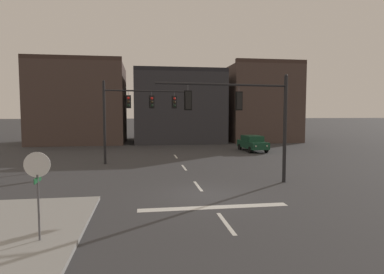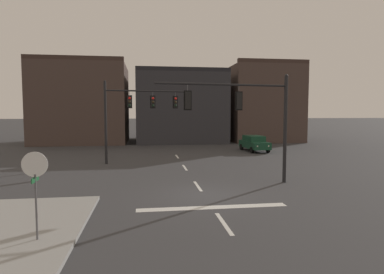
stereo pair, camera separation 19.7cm
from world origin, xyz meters
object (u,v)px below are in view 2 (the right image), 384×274
Objects in this scene: signal_mast_far_side at (134,108)px; car_lot_nearside at (254,143)px; signal_mast_near_side at (248,111)px; stop_sign at (35,174)px.

signal_mast_far_side is 1.47× the size of car_lot_nearside.
signal_mast_near_side is 10.95m from signal_mast_far_side.
signal_mast_near_side is 16.20m from car_lot_nearside.
signal_mast_near_side is 1.64× the size of car_lot_nearside.
signal_mast_near_side is at bearing -53.72° from signal_mast_far_side.
signal_mast_near_side is at bearing 38.48° from stop_sign.
car_lot_nearside is (5.47, 14.90, -3.24)m from signal_mast_near_side.
car_lot_nearside is at bearing 69.85° from signal_mast_near_side.
signal_mast_near_side is 11.47m from stop_sign.
signal_mast_far_side is at bearing 126.28° from signal_mast_near_side.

